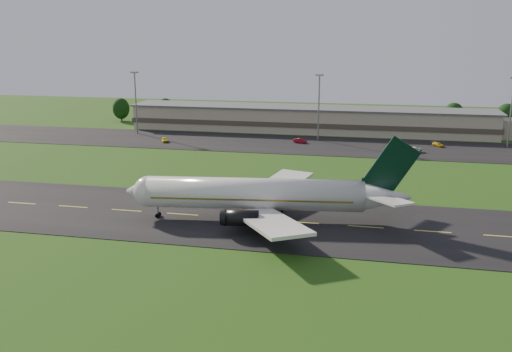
% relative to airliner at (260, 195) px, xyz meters
% --- Properties ---
extents(ground, '(360.00, 360.00, 0.00)m').
position_rel_airliner_xyz_m(ground, '(-3.40, -0.11, -4.66)').
color(ground, '#224511').
rests_on(ground, ground).
extents(taxiway, '(220.00, 30.00, 0.10)m').
position_rel_airliner_xyz_m(taxiway, '(-3.40, -0.11, -4.61)').
color(taxiway, black).
rests_on(taxiway, ground).
extents(apron, '(260.00, 30.00, 0.10)m').
position_rel_airliner_xyz_m(apron, '(-3.40, 71.89, -4.61)').
color(apron, black).
rests_on(apron, ground).
extents(airliner, '(51.16, 41.82, 15.57)m').
position_rel_airliner_xyz_m(airliner, '(0.00, 0.00, 0.00)').
color(airliner, white).
rests_on(airliner, ground).
extents(terminal, '(145.00, 16.00, 8.40)m').
position_rel_airliner_xyz_m(terminal, '(3.00, 96.07, -0.67)').
color(terminal, tan).
rests_on(terminal, ground).
extents(light_mast_west, '(2.40, 1.20, 20.35)m').
position_rel_airliner_xyz_m(light_mast_west, '(-58.40, 79.89, 8.08)').
color(light_mast_west, gray).
rests_on(light_mast_west, ground).
extents(light_mast_centre, '(2.40, 1.20, 20.35)m').
position_rel_airliner_xyz_m(light_mast_centre, '(1.60, 79.89, 8.08)').
color(light_mast_centre, gray).
rests_on(light_mast_centre, ground).
extents(light_mast_east, '(2.40, 1.20, 20.35)m').
position_rel_airliner_xyz_m(light_mast_east, '(56.60, 79.89, 8.08)').
color(light_mast_east, gray).
rests_on(light_mast_east, ground).
extents(tree_line, '(196.14, 9.55, 11.17)m').
position_rel_airliner_xyz_m(tree_line, '(39.52, 106.05, 0.57)').
color(tree_line, black).
rests_on(tree_line, ground).
extents(service_vehicle_a, '(3.32, 4.49, 1.42)m').
position_rel_airliner_xyz_m(service_vehicle_a, '(-43.85, 67.15, -3.85)').
color(service_vehicle_a, yellow).
rests_on(service_vehicle_a, apron).
extents(service_vehicle_b, '(4.35, 2.52, 1.36)m').
position_rel_airliner_xyz_m(service_vehicle_b, '(-3.16, 74.28, -3.88)').
color(service_vehicle_b, maroon).
rests_on(service_vehicle_b, apron).
extents(service_vehicle_c, '(5.49, 5.75, 1.51)m').
position_rel_airliner_xyz_m(service_vehicle_c, '(29.53, 66.70, -3.80)').
color(service_vehicle_c, white).
rests_on(service_vehicle_c, apron).
extents(service_vehicle_d, '(3.79, 4.22, 1.18)m').
position_rel_airliner_xyz_m(service_vehicle_d, '(37.17, 77.27, -3.97)').
color(service_vehicle_d, '#C28F0B').
rests_on(service_vehicle_d, apron).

